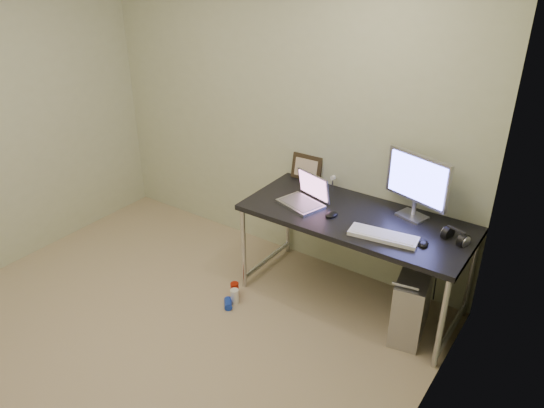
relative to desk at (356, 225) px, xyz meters
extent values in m
plane|color=tan|center=(-0.92, -1.39, -0.67)|extent=(3.50, 3.50, 0.00)
cube|color=beige|center=(-0.92, 0.36, 0.58)|extent=(3.50, 0.02, 2.50)
cube|color=beige|center=(0.83, -1.39, 0.58)|extent=(0.02, 3.50, 2.50)
cube|color=black|center=(0.00, 0.00, 0.06)|extent=(1.66, 0.73, 0.04)
cylinder|color=silver|center=(-0.79, -0.32, -0.32)|extent=(0.04, 0.04, 0.71)
cylinder|color=silver|center=(-0.79, 0.32, -0.32)|extent=(0.04, 0.04, 0.71)
cylinder|color=silver|center=(0.79, -0.32, -0.32)|extent=(0.04, 0.04, 0.71)
cylinder|color=silver|center=(0.79, 0.32, -0.32)|extent=(0.04, 0.04, 0.71)
cylinder|color=silver|center=(-0.79, 0.00, -0.59)|extent=(0.04, 0.65, 0.04)
cylinder|color=silver|center=(0.79, 0.00, -0.59)|extent=(0.04, 0.65, 0.04)
cube|color=#ABABAF|center=(0.51, -0.08, -0.43)|extent=(0.29, 0.50, 0.49)
cylinder|color=#B7B7BF|center=(0.51, -0.28, -0.16)|extent=(0.18, 0.05, 0.02)
cylinder|color=#B7B7BF|center=(0.51, 0.11, -0.16)|extent=(0.18, 0.05, 0.02)
cylinder|color=black|center=(0.46, 0.31, -0.27)|extent=(0.01, 0.16, 0.69)
cylinder|color=black|center=(0.55, 0.29, -0.29)|extent=(0.02, 0.11, 0.71)
cylinder|color=#AB1A07|center=(-0.78, -0.47, -0.62)|extent=(0.08, 0.08, 0.12)
cylinder|color=white|center=(-0.72, -0.54, -0.61)|extent=(0.08, 0.08, 0.12)
cylinder|color=#1939C2|center=(-0.73, -0.61, -0.64)|extent=(0.12, 0.12, 0.06)
cube|color=#B7B7BF|center=(-0.43, -0.08, 0.08)|extent=(0.38, 0.31, 0.02)
cube|color=gray|center=(-0.43, -0.08, 0.09)|extent=(0.33, 0.27, 0.00)
cube|color=#93949B|center=(-0.39, 0.04, 0.20)|extent=(0.32, 0.14, 0.21)
cube|color=#885175|center=(-0.39, 0.04, 0.20)|extent=(0.29, 0.12, 0.18)
cube|color=#B7B7BF|center=(0.33, 0.22, 0.08)|extent=(0.24, 0.20, 0.01)
cylinder|color=#B7B7BF|center=(0.33, 0.24, 0.15)|extent=(0.03, 0.03, 0.11)
cube|color=#B7B7BF|center=(0.33, 0.23, 0.38)|extent=(0.49, 0.18, 0.35)
cube|color=#4E52DC|center=(0.33, 0.21, 0.38)|extent=(0.44, 0.14, 0.30)
cube|color=white|center=(0.28, -0.17, 0.09)|extent=(0.48, 0.21, 0.03)
ellipsoid|color=black|center=(0.54, -0.11, 0.09)|extent=(0.08, 0.11, 0.03)
ellipsoid|color=black|center=(-0.15, -0.10, 0.09)|extent=(0.09, 0.13, 0.04)
cylinder|color=black|center=(0.63, 0.06, 0.10)|extent=(0.07, 0.11, 0.10)
cylinder|color=black|center=(0.75, 0.06, 0.10)|extent=(0.07, 0.11, 0.10)
cube|color=black|center=(0.69, 0.06, 0.16)|extent=(0.13, 0.06, 0.01)
cube|color=black|center=(-0.63, 0.34, 0.18)|extent=(0.27, 0.09, 0.21)
cylinder|color=silver|center=(-0.37, 0.31, 0.12)|extent=(0.01, 0.01, 0.08)
cylinder|color=white|center=(-0.37, 0.31, 0.17)|extent=(0.04, 0.03, 0.04)
camera|label=1|loc=(1.40, -3.11, 1.91)|focal=35.00mm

